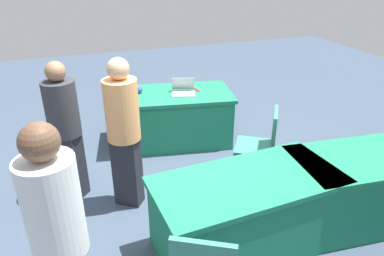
% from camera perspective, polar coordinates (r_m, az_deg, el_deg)
% --- Properties ---
extents(ground_plane, '(14.40, 14.40, 0.00)m').
position_cam_1_polar(ground_plane, '(4.12, -2.19, -11.49)').
color(ground_plane, '#3D4C60').
extents(table_foreground, '(1.81, 1.18, 0.75)m').
position_cam_1_polar(table_foreground, '(5.20, -3.09, 1.74)').
color(table_foreground, '#1E7A56').
rests_on(table_foreground, ground).
extents(table_mid_left, '(1.72, 0.90, 0.75)m').
position_cam_1_polar(table_mid_left, '(3.37, 8.60, -13.38)').
color(table_mid_left, '#1E7A56').
rests_on(table_mid_left, ground).
extents(table_mid_right, '(1.96, 0.97, 0.75)m').
position_cam_1_polar(table_mid_right, '(4.17, 27.69, -8.04)').
color(table_mid_right, '#1E7A56').
rests_on(table_mid_right, ground).
extents(chair_tucked_left, '(0.61, 0.61, 0.96)m').
position_cam_1_polar(chair_tucked_left, '(4.19, 11.02, -2.36)').
color(chair_tucked_left, '#9E9993').
rests_on(chair_tucked_left, ground).
extents(person_presenter, '(0.48, 0.48, 1.56)m').
position_cam_1_polar(person_presenter, '(4.03, -19.68, 0.36)').
color(person_presenter, '#26262D').
rests_on(person_presenter, ground).
extents(person_attendee_browsing, '(0.48, 0.48, 1.65)m').
position_cam_1_polar(person_attendee_browsing, '(3.69, -10.88, -0.03)').
color(person_attendee_browsing, '#26262D').
rests_on(person_attendee_browsing, ground).
extents(person_organiser, '(0.35, 0.35, 1.71)m').
position_cam_1_polar(person_organiser, '(2.43, -20.51, -15.57)').
color(person_organiser, '#26262D').
rests_on(person_organiser, ground).
extents(laptop_silver, '(0.39, 0.37, 0.21)m').
position_cam_1_polar(laptop_silver, '(5.02, -1.41, 5.96)').
color(laptop_silver, silver).
rests_on(laptop_silver, table_foreground).
extents(yarn_ball, '(0.11, 0.11, 0.11)m').
position_cam_1_polar(yarn_ball, '(5.09, -8.49, 6.14)').
color(yarn_ball, '#3F5999').
rests_on(yarn_ball, table_foreground).
extents(scissors_red, '(0.06, 0.18, 0.01)m').
position_cam_1_polar(scissors_red, '(5.17, 0.70, 6.16)').
color(scissors_red, red).
rests_on(scissors_red, table_foreground).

